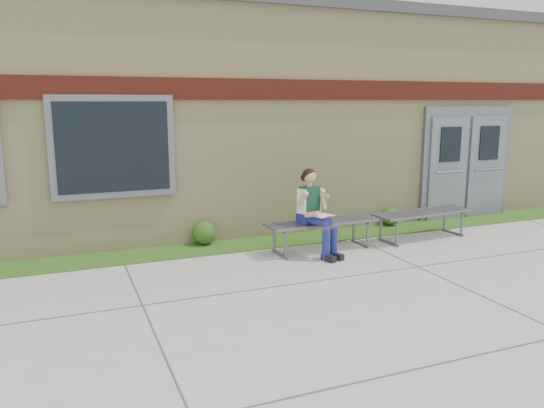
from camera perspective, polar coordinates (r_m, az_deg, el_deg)
name	(u,v)px	position (r m, az deg, el deg)	size (l,w,h in m)	color
ground	(379,286)	(7.21, 11.45, -8.69)	(80.00, 80.00, 0.00)	#9E9E99
grass_strip	(297,239)	(9.38, 2.68, -3.78)	(16.00, 0.80, 0.02)	#1D4512
school_building	(235,115)	(12.23, -3.98, 9.58)	(16.20, 6.22, 4.20)	beige
bench_left	(322,228)	(8.67, 5.38, -2.55)	(1.91, 0.60, 0.49)	slate
bench_right	(423,218)	(9.74, 15.89, -1.43)	(1.92, 0.69, 0.49)	slate
girl	(315,210)	(8.32, 4.65, -0.64)	(0.56, 0.83, 1.37)	navy
shrub_mid	(204,233)	(9.03, -7.31, -3.10)	(0.39, 0.39, 0.39)	#1D4512
shrub_east	(390,217)	(10.59, 12.61, -1.33)	(0.34, 0.34, 0.34)	#1D4512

